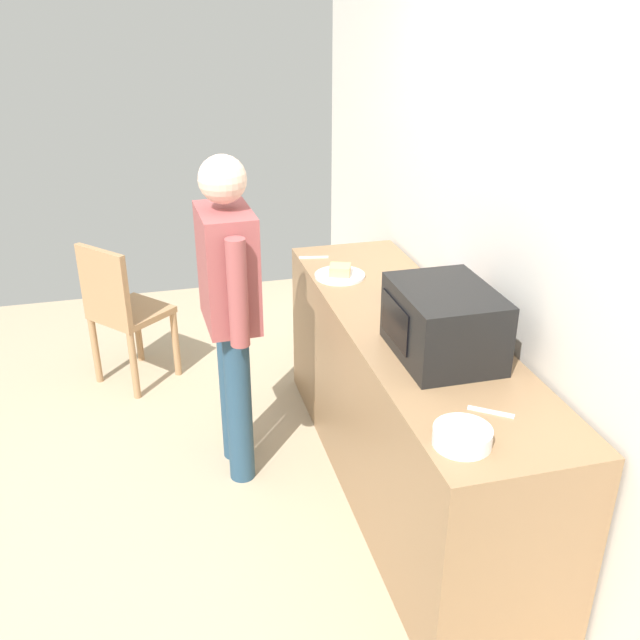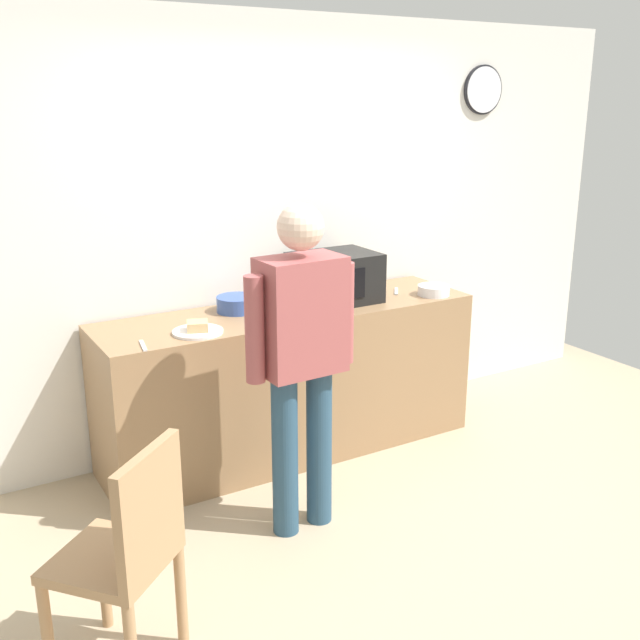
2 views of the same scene
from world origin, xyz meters
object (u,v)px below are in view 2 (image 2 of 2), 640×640
salad_bowl (237,304)px  cereal_bowl (434,290)px  spoon_utensil (143,346)px  microwave (335,278)px  person_standing (301,347)px  wooden_chair (128,551)px  sandwich_plate (198,330)px  fork_utensil (396,291)px

salad_bowl → cereal_bowl: size_ratio=1.16×
salad_bowl → spoon_utensil: (-0.67, -0.34, -0.04)m
microwave → salad_bowl: 0.63m
person_standing → wooden_chair: bearing=-152.1°
sandwich_plate → microwave: bearing=10.1°
sandwich_plate → cereal_bowl: sandwich_plate is taller
fork_utensil → person_standing: person_standing is taller
microwave → cereal_bowl: bearing=-17.1°
sandwich_plate → spoon_utensil: sandwich_plate is taller
fork_utensil → wooden_chair: 2.60m
microwave → cereal_bowl: microwave is taller
sandwich_plate → fork_utensil: sandwich_plate is taller
salad_bowl → cereal_bowl: 1.26m
spoon_utensil → wooden_chair: 1.26m
microwave → cereal_bowl: (0.62, -0.19, -0.12)m
salad_bowl → wooden_chair: bearing=-127.4°
salad_bowl → fork_utensil: salad_bowl is taller
salad_bowl → spoon_utensil: 0.75m
sandwich_plate → salad_bowl: bearing=37.8°
microwave → fork_utensil: (0.46, -0.00, -0.15)m
microwave → sandwich_plate: microwave is taller
sandwich_plate → salad_bowl: salad_bowl is taller
sandwich_plate → spoon_utensil: (-0.32, -0.07, -0.02)m
cereal_bowl → wooden_chair: cereal_bowl is taller
person_standing → fork_utensil: bearing=34.8°
cereal_bowl → wooden_chair: (-2.34, -1.16, -0.42)m
salad_bowl → cereal_bowl: bearing=-13.5°
cereal_bowl → fork_utensil: size_ratio=1.19×
salad_bowl → spoon_utensil: bearing=-153.2°
microwave → wooden_chair: 2.26m
salad_bowl → fork_utensil: size_ratio=1.38×
spoon_utensil → person_standing: bearing=-43.3°
fork_utensil → person_standing: bearing=-145.2°
cereal_bowl → person_standing: bearing=-154.9°
cereal_bowl → wooden_chair: size_ratio=0.22×
cereal_bowl → spoon_utensil: (-1.90, -0.05, -0.03)m
person_standing → spoon_utensil: bearing=136.7°
microwave → person_standing: person_standing is taller
salad_bowl → fork_utensil: bearing=-5.7°
salad_bowl → person_standing: person_standing is taller
microwave → sandwich_plate: (-0.96, -0.17, -0.13)m
microwave → fork_utensil: bearing=-0.5°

